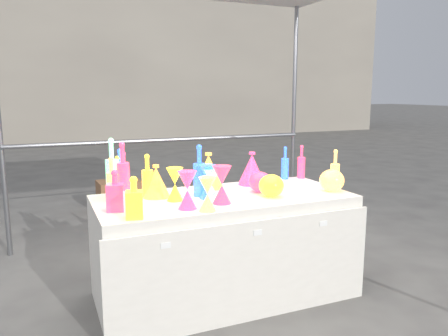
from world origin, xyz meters
name	(u,v)px	position (x,y,z in m)	size (l,w,h in m)	color
ground	(224,294)	(0.00, 0.00, 0.00)	(80.00, 80.00, 0.00)	slate
display_table	(225,246)	(0.00, -0.01, 0.37)	(1.84, 0.83, 0.75)	white
background_building	(178,52)	(4.00, 14.00, 3.00)	(14.00, 6.00, 6.00)	#A39988
cardboard_box_closed	(120,195)	(-0.30, 2.67, 0.19)	(0.52, 0.38, 0.38)	#8F6140
cardboard_box_flat	(159,202)	(0.24, 2.77, 0.03)	(0.68, 0.48, 0.06)	#8F6140
bottle_0	(118,175)	(-0.68, 0.35, 0.89)	(0.07, 0.07, 0.28)	#BA3311
bottle_1	(120,171)	(-0.66, 0.35, 0.91)	(0.08, 0.08, 0.33)	#1D9F5A
bottle_2	(123,170)	(-0.67, 0.19, 0.95)	(0.09, 0.09, 0.39)	#EA4B18
bottle_3	(124,174)	(-0.66, 0.24, 0.91)	(0.08, 0.08, 0.33)	#1F3EB7
bottle_4	(112,179)	(-0.75, 0.18, 0.90)	(0.07, 0.07, 0.30)	#15856E
bottle_5	(112,168)	(-0.73, 0.27, 0.96)	(0.09, 0.09, 0.42)	#D0298E
bottle_6	(147,176)	(-0.51, 0.17, 0.90)	(0.08, 0.08, 0.31)	#BA3311
bottle_7	(199,171)	(-0.16, 0.06, 0.93)	(0.09, 0.09, 0.37)	#1D9F5A
decanter_0	(134,197)	(-0.70, -0.31, 0.88)	(0.10, 0.10, 0.25)	#BA3311
decanter_1	(115,190)	(-0.77, -0.10, 0.88)	(0.10, 0.10, 0.26)	#EA4B18
hourglass_0	(222,185)	(-0.10, -0.20, 0.88)	(0.13, 0.13, 0.25)	#EA4B18
hourglass_1	(187,190)	(-0.35, -0.23, 0.87)	(0.12, 0.12, 0.24)	#1F3EB7
hourglass_2	(207,194)	(-0.25, -0.34, 0.86)	(0.11, 0.11, 0.21)	#15856E
hourglass_3	(212,185)	(-0.13, -0.10, 0.86)	(0.11, 0.11, 0.21)	#D0298E
hourglass_4	(175,184)	(-0.36, 0.00, 0.86)	(0.11, 0.11, 0.23)	#BA3311
hourglass_5	(208,182)	(-0.13, -0.03, 0.87)	(0.12, 0.12, 0.23)	#1D9F5A
globe_0	(271,187)	(0.29, -0.16, 0.82)	(0.18, 0.18, 0.14)	#BA3311
globe_1	(332,182)	(0.79, -0.18, 0.82)	(0.18, 0.18, 0.15)	#15856E
globe_2	(260,183)	(0.29, 0.00, 0.82)	(0.17, 0.17, 0.13)	#EA4B18
lampshade_0	(156,181)	(-0.45, 0.15, 0.87)	(0.19, 0.19, 0.23)	#DEFD35
lampshade_1	(209,170)	(-0.01, 0.28, 0.89)	(0.23, 0.23, 0.27)	#DEFD35
lampshade_2	(252,168)	(0.36, 0.27, 0.88)	(0.22, 0.22, 0.26)	#1F3EB7
bottle_8	(285,163)	(0.71, 0.36, 0.89)	(0.06, 0.06, 0.28)	#1D9F5A
bottle_9	(301,162)	(0.86, 0.33, 0.89)	(0.06, 0.06, 0.28)	#EA4B18
bottle_11	(335,169)	(0.85, -0.13, 0.90)	(0.07, 0.07, 0.30)	#15856E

